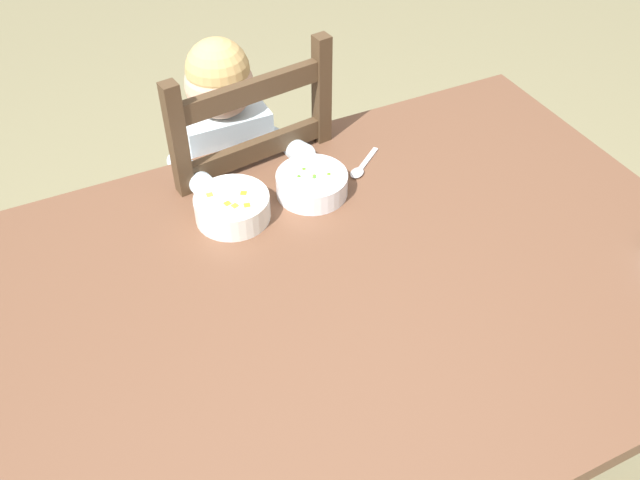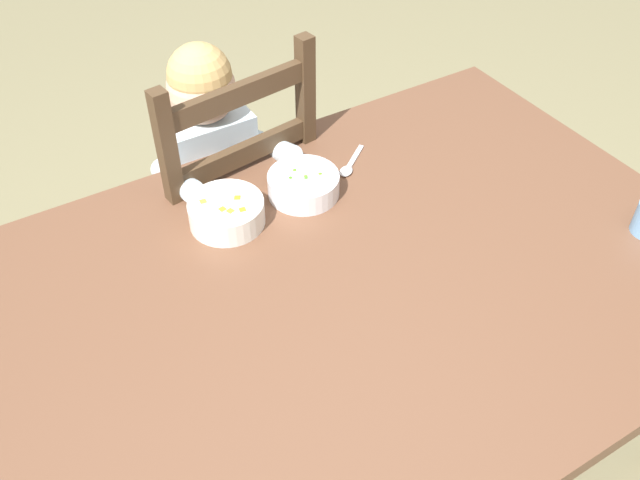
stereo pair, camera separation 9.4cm
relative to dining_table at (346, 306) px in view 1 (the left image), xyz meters
The scene contains 7 objects.
ground_plane 0.62m from the dining_table, ahead, with size 8.00×8.00×0.00m, color #7D7654.
dining_table is the anchor object (origin of this frame).
dining_chair 0.61m from the dining_table, 93.24° to the left, with size 0.47×0.47×0.98m.
child_figure 0.58m from the dining_table, 93.96° to the left, with size 0.32×0.31×0.96m.
bowl_of_peas 0.31m from the dining_table, 78.73° to the left, with size 0.17×0.17×0.05m.
bowl_of_carrots 0.34m from the dining_table, 115.61° to the left, with size 0.17×0.17×0.06m.
spoon 0.38m from the dining_table, 57.53° to the left, with size 0.12×0.10×0.01m.
Camera 1 is at (-0.47, -0.85, 1.72)m, focal length 38.99 mm.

